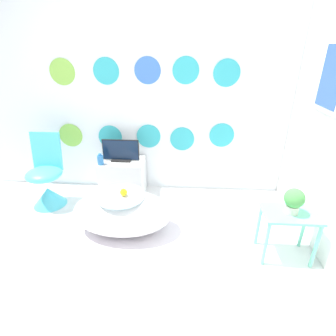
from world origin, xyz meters
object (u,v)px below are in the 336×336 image
at_px(chair, 47,184).
at_px(vase, 100,160).
at_px(potted_plant_left, 294,200).
at_px(bathtub, 122,212).
at_px(tv, 121,152).

height_order(chair, vase, chair).
bearing_deg(potted_plant_left, vase, 155.65).
xyz_separation_m(bathtub, tv, (-0.16, 0.76, 0.38)).
distance_m(chair, tv, 0.97).
bearing_deg(tv, vase, -149.54).
xyz_separation_m(tv, potted_plant_left, (1.73, -1.02, 0.01)).
bearing_deg(potted_plant_left, chair, 164.77).
xyz_separation_m(tv, vase, (-0.23, -0.13, -0.06)).
relative_size(tv, vase, 3.27).
bearing_deg(vase, potted_plant_left, -24.35).
bearing_deg(bathtub, chair, 156.59).
distance_m(tv, vase, 0.27).
height_order(bathtub, vase, vase).
bearing_deg(bathtub, potted_plant_left, -9.54).
xyz_separation_m(chair, vase, (0.63, 0.18, 0.26)).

